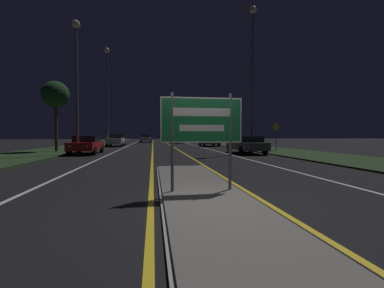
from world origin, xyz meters
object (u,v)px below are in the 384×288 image
at_px(streetlight_left_far, 107,81).
at_px(streetlight_left_near, 76,65).
at_px(car_approaching_2, 146,138).
at_px(warning_sign, 276,134).
at_px(car_approaching_0, 87,144).
at_px(car_receding_1, 209,140).
at_px(car_receding_2, 177,138).
at_px(car_approaching_1, 116,140).
at_px(highway_sign, 202,124).
at_px(streetlight_right_near, 253,59).
at_px(car_receding_0, 247,144).

bearing_deg(streetlight_left_far, streetlight_left_near, -90.02).
bearing_deg(streetlight_left_near, car_approaching_2, 82.54).
xyz_separation_m(streetlight_left_far, warning_sign, (14.93, -10.62, -6.00)).
xyz_separation_m(streetlight_left_far, car_approaching_0, (0.28, -10.60, -6.72)).
distance_m(car_receding_1, car_receding_2, 11.08).
bearing_deg(car_approaching_2, car_approaching_1, -101.71).
bearing_deg(car_approaching_1, car_approaching_0, -91.62).
height_order(highway_sign, car_receding_2, highway_sign).
relative_size(highway_sign, warning_sign, 1.02).
height_order(car_approaching_0, warning_sign, warning_sign).
xyz_separation_m(streetlight_left_near, streetlight_left_far, (0.00, 11.81, 1.39)).
bearing_deg(streetlight_left_near, highway_sign, -63.60).
height_order(car_approaching_0, car_approaching_1, car_approaching_1).
distance_m(car_receding_2, warning_sign, 22.36).
xyz_separation_m(streetlight_right_near, car_approaching_1, (-11.93, 13.16, -6.35)).
bearing_deg(car_approaching_0, car_receding_0, -6.17).
distance_m(highway_sign, car_approaching_2, 41.13).
bearing_deg(car_approaching_1, streetlight_left_near, -92.68).
bearing_deg(warning_sign, streetlight_right_near, -162.48).
bearing_deg(streetlight_right_near, streetlight_left_far, 137.85).
bearing_deg(warning_sign, streetlight_left_near, -175.45).
height_order(streetlight_right_near, car_receding_2, streetlight_right_near).
distance_m(streetlight_right_near, car_approaching_2, 30.19).
bearing_deg(car_approaching_0, streetlight_left_far, 91.52).
bearing_deg(streetlight_left_far, warning_sign, -35.43).
relative_size(highway_sign, car_approaching_1, 0.50).
height_order(streetlight_right_near, car_approaching_0, streetlight_right_near).
xyz_separation_m(streetlight_left_near, warning_sign, (14.93, 1.19, -4.61)).
bearing_deg(car_approaching_0, streetlight_right_near, -3.58).
bearing_deg(car_receding_1, streetlight_left_near, -134.47).
distance_m(highway_sign, car_approaching_0, 14.90).
relative_size(highway_sign, car_approaching_0, 0.56).
xyz_separation_m(car_receding_1, car_approaching_1, (-11.15, 1.60, 0.05)).
xyz_separation_m(streetlight_left_near, car_approaching_1, (0.64, 13.60, -5.27)).
height_order(streetlight_left_near, car_approaching_1, streetlight_left_near).
height_order(streetlight_right_near, car_approaching_2, streetlight_right_near).
bearing_deg(car_approaching_2, car_approaching_0, -97.20).
relative_size(streetlight_left_near, car_receding_0, 2.03).
relative_size(streetlight_right_near, car_receding_0, 2.49).
bearing_deg(car_receding_0, warning_sign, 22.55).
bearing_deg(streetlight_left_far, car_approaching_1, 70.57).
bearing_deg(car_approaching_0, warning_sign, -0.08).
bearing_deg(car_approaching_1, streetlight_left_far, -109.43).
xyz_separation_m(streetlight_left_near, car_approaching_2, (3.75, 28.61, -5.27)).
bearing_deg(streetlight_left_near, streetlight_right_near, 2.00).
xyz_separation_m(car_receding_1, warning_sign, (3.15, -10.82, 0.71)).
bearing_deg(car_receding_1, streetlight_right_near, -86.14).
height_order(streetlight_left_far, car_receding_1, streetlight_left_far).
distance_m(streetlight_left_far, warning_sign, 19.28).
bearing_deg(car_receding_2, streetlight_left_far, -129.03).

